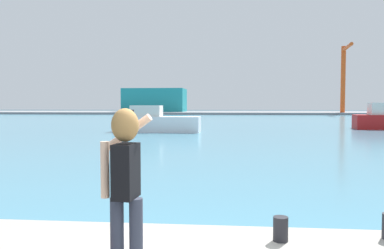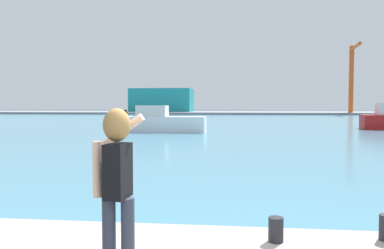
# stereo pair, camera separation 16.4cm
# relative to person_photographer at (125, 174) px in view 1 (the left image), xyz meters

# --- Properties ---
(ground_plane) EXTENTS (220.00, 220.00, 0.00)m
(ground_plane) POSITION_rel_person_photographer_xyz_m (1.12, 49.80, -1.56)
(ground_plane) COLOR #334751
(harbor_water) EXTENTS (140.00, 100.00, 0.02)m
(harbor_water) POSITION_rel_person_photographer_xyz_m (1.12, 51.80, -1.55)
(harbor_water) COLOR teal
(harbor_water) RESTS_ON ground_plane
(far_shore_dock) EXTENTS (140.00, 20.00, 0.50)m
(far_shore_dock) POSITION_rel_person_photographer_xyz_m (1.12, 91.80, -1.31)
(far_shore_dock) COLOR gray
(far_shore_dock) RESTS_ON ground_plane
(person_photographer) EXTENTS (0.53, 0.56, 1.74)m
(person_photographer) POSITION_rel_person_photographer_xyz_m (0.00, 0.00, 0.00)
(person_photographer) COLOR #2D3342
(person_photographer) RESTS_ON quay_promenade
(harbor_bollard) EXTENTS (0.19, 0.19, 0.32)m
(harbor_bollard) POSITION_rel_person_photographer_xyz_m (1.73, 1.21, -0.91)
(harbor_bollard) COLOR black
(harbor_bollard) RESTS_ON quay_promenade
(boat_moored) EXTENTS (7.08, 2.19, 2.17)m
(boat_moored) POSITION_rel_person_photographer_xyz_m (-4.91, 27.63, -0.73)
(boat_moored) COLOR white
(boat_moored) RESTS_ON harbor_water
(warehouse_left) EXTENTS (14.99, 9.81, 5.71)m
(warehouse_left) POSITION_rel_person_photographer_xyz_m (-17.34, 93.15, 1.79)
(warehouse_left) COLOR teal
(warehouse_left) RESTS_ON far_shore_dock
(port_crane) EXTENTS (1.85, 9.41, 14.51)m
(port_crane) POSITION_rel_person_photographer_xyz_m (25.96, 83.98, 7.69)
(port_crane) COLOR #D84C19
(port_crane) RESTS_ON far_shore_dock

